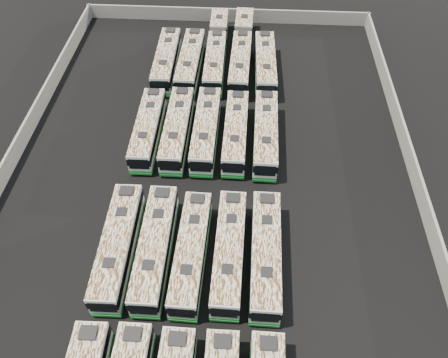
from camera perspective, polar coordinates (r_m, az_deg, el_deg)
ground at (r=47.00m, az=-2.10°, el=-1.83°), size 140.00×140.00×0.00m
perimeter_wall at (r=46.16m, az=-2.13°, el=-0.96°), size 45.20×73.20×2.20m
bus_midfront_far_left at (r=42.04m, az=-13.63°, el=-8.42°), size 2.86×12.64×3.55m
bus_midfront_left at (r=41.26m, az=-8.97°, el=-8.81°), size 2.71×12.61×3.55m
bus_midfront_center at (r=40.68m, az=-4.30°, el=-9.50°), size 2.87×12.20×3.42m
bus_midfront_right at (r=40.59m, az=0.69°, el=-9.46°), size 2.80×12.27×3.45m
bus_midfront_far_right at (r=40.59m, az=5.46°, el=-9.71°), size 2.78×12.54×3.53m
bus_midback_far_left at (r=52.24m, az=-9.88°, el=6.46°), size 2.67×12.10×3.40m
bus_midback_left at (r=51.66m, az=-6.11°, el=6.50°), size 2.66×12.46×3.51m
bus_midback_center at (r=51.32m, az=-2.36°, el=6.45°), size 2.73×12.56×3.53m
bus_midback_right at (r=51.08m, az=1.53°, el=6.16°), size 2.70×12.17×3.42m
bus_midback_far_right at (r=51.04m, az=5.46°, el=5.95°), size 2.80×12.54×3.53m
bus_back_far_left at (r=63.05m, az=-7.51°, el=15.10°), size 2.84×12.57×3.53m
bus_back_left at (r=62.41m, az=-4.41°, el=15.01°), size 2.92×12.70×3.57m
bus_back_center at (r=64.92m, az=-0.98°, el=16.51°), size 2.70×18.79×3.40m
bus_back_right at (r=64.79m, az=2.32°, el=16.46°), size 3.05×19.30×3.49m
bus_back_far_right at (r=62.01m, az=5.41°, el=14.67°), size 2.95×12.58×3.53m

